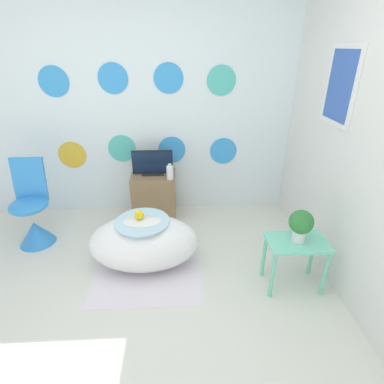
{
  "coord_description": "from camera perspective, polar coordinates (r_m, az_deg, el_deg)",
  "views": [
    {
      "loc": [
        0.36,
        -1.21,
        1.84
      ],
      "look_at": [
        0.48,
        1.01,
        0.74
      ],
      "focal_mm": 28.0,
      "sensor_mm": 36.0,
      "label": 1
    }
  ],
  "objects": [
    {
      "name": "ground_plane",
      "position": [
        2.23,
        -12.66,
        -30.18
      ],
      "size": [
        12.0,
        12.0,
        0.0
      ],
      "primitive_type": "plane",
      "color": "silver"
    },
    {
      "name": "wall_back_dotted",
      "position": [
        3.4,
        -9.42,
        16.8
      ],
      "size": [
        4.3,
        0.05,
        2.6
      ],
      "color": "white",
      "rests_on": "ground_plane"
    },
    {
      "name": "wall_right",
      "position": [
        2.67,
        27.03,
        11.98
      ],
      "size": [
        0.06,
        3.11,
        2.6
      ],
      "color": "silver",
      "rests_on": "ground_plane"
    },
    {
      "name": "rug",
      "position": [
        2.82,
        -8.38,
        -14.7
      ],
      "size": [
        0.95,
        0.84,
        0.01
      ],
      "color": "silver",
      "rests_on": "ground_plane"
    },
    {
      "name": "bathtub",
      "position": [
        2.75,
        -9.11,
        -9.48
      ],
      "size": [
        0.97,
        0.58,
        0.49
      ],
      "color": "white",
      "rests_on": "ground_plane"
    },
    {
      "name": "rubber_duck",
      "position": [
        2.6,
        -10.07,
        -4.25
      ],
      "size": [
        0.08,
        0.09,
        0.1
      ],
      "color": "yellow",
      "rests_on": "bathtub"
    },
    {
      "name": "chair",
      "position": [
        3.39,
        -28.03,
        -4.5
      ],
      "size": [
        0.36,
        0.37,
        0.87
      ],
      "color": "#338CE0",
      "rests_on": "ground_plane"
    },
    {
      "name": "tv_cabinet",
      "position": [
        3.48,
        -7.16,
        -0.7
      ],
      "size": [
        0.49,
        0.39,
        0.54
      ],
      "color": "#8E704C",
      "rests_on": "ground_plane"
    },
    {
      "name": "tv",
      "position": [
        3.33,
        -7.53,
        5.34
      ],
      "size": [
        0.45,
        0.12,
        0.28
      ],
      "color": "black",
      "rests_on": "tv_cabinet"
    },
    {
      "name": "vase",
      "position": [
        3.2,
        -4.23,
        3.76
      ],
      "size": [
        0.07,
        0.07,
        0.17
      ],
      "color": "white",
      "rests_on": "tv_cabinet"
    },
    {
      "name": "side_table",
      "position": [
        2.58,
        19.19,
        -10.38
      ],
      "size": [
        0.47,
        0.3,
        0.44
      ],
      "color": "#72D8B7",
      "rests_on": "ground_plane"
    },
    {
      "name": "potted_plant_left",
      "position": [
        2.45,
        20.03,
        -5.72
      ],
      "size": [
        0.19,
        0.19,
        0.27
      ],
      "color": "white",
      "rests_on": "side_table"
    }
  ]
}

